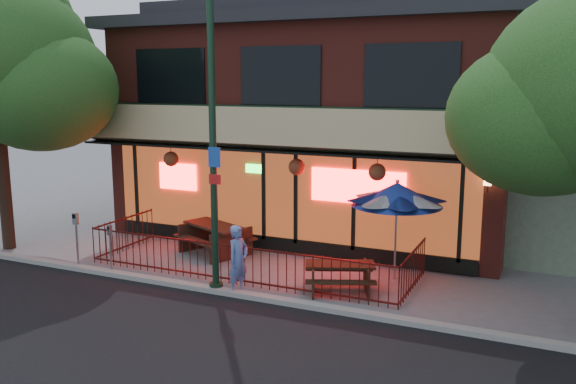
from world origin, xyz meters
The scene contains 11 objects.
ground centered at (0.00, 0.00, 0.00)m, with size 80.00×80.00×0.00m, color gray.
curb centered at (0.00, -0.50, 0.06)m, with size 80.00×0.25×0.12m, color #999993.
restaurant_building centered at (0.00, 7.11, 4.13)m, with size 12.96×9.49×8.05m.
patio_fence centered at (0.00, 0.50, 0.63)m, with size 8.44×2.62×1.00m.
street_light centered at (0.00, -0.40, 3.15)m, with size 0.43×0.32×7.00m.
picnic_table_left centered at (-1.64, 2.30, 0.56)m, with size 2.44×2.20×0.85m.
picnic_table_right centered at (2.66, 0.77, 0.45)m, with size 1.96×1.75×0.69m.
patio_umbrella centered at (3.60, 2.18, 2.15)m, with size 2.21×2.21×2.52m.
pedestrian centered at (0.58, -0.35, 0.82)m, with size 0.60×0.39×1.63m, color #5E77BC.
parking_meter_near centered at (-3.10, -0.40, 0.87)m, with size 0.14×0.12×1.29m.
parking_meter_far centered at (-4.20, -0.40, 1.02)m, with size 0.16×0.15×1.51m.
Camera 1 is at (7.17, -12.16, 4.92)m, focal length 38.00 mm.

